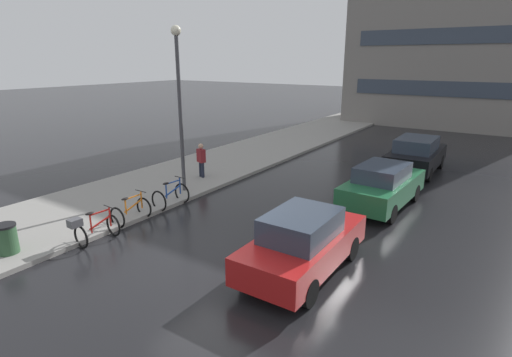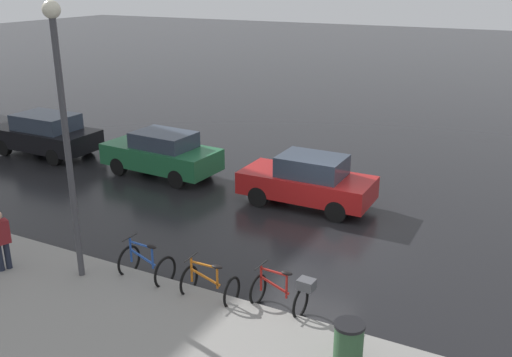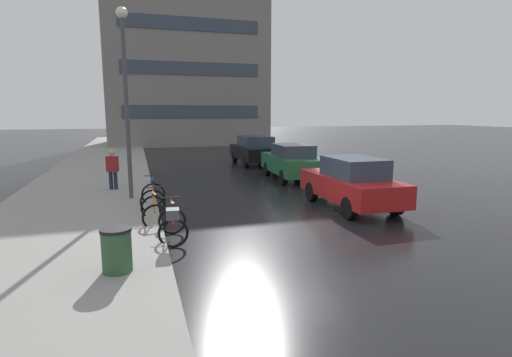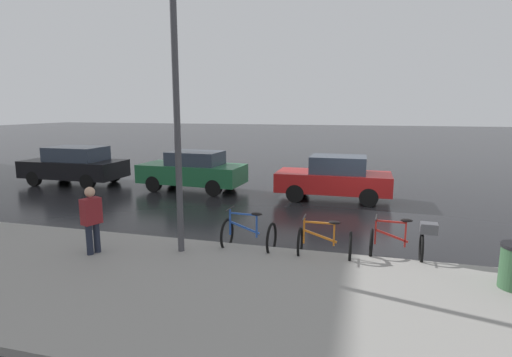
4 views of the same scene
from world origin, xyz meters
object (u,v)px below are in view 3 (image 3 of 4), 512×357
(trash_bin, at_px, (117,253))
(car_red, at_px, (352,183))
(bicycle_second, at_px, (154,211))
(streetlamp, at_px, (125,84))
(bicycle_third, at_px, (153,197))
(car_green, at_px, (292,161))
(pedestrian, at_px, (113,169))
(bicycle_nearest, at_px, (173,222))
(car_black, at_px, (255,150))

(trash_bin, bearing_deg, car_red, 28.09)
(bicycle_second, distance_m, streetlamp, 4.76)
(bicycle_third, xyz_separation_m, car_green, (6.30, 4.20, 0.39))
(pedestrian, xyz_separation_m, trash_bin, (0.46, -8.36, -0.44))
(bicycle_nearest, distance_m, car_green, 9.69)
(car_black, bearing_deg, pedestrian, -138.71)
(car_red, bearing_deg, car_green, 87.53)
(bicycle_nearest, bearing_deg, pedestrian, 103.75)
(bicycle_second, xyz_separation_m, pedestrian, (-1.27, 4.93, 0.53))
(bicycle_third, xyz_separation_m, pedestrian, (-1.31, 3.19, 0.50))
(bicycle_third, relative_size, car_black, 0.27)
(bicycle_nearest, xyz_separation_m, car_black, (5.90, 13.18, 0.35))
(pedestrian, bearing_deg, bicycle_nearest, -76.25)
(streetlamp, bearing_deg, car_black, 50.72)
(bicycle_nearest, relative_size, streetlamp, 0.22)
(bicycle_third, xyz_separation_m, trash_bin, (-0.85, -5.17, 0.06))
(bicycle_second, xyz_separation_m, car_green, (6.34, 5.94, 0.42))
(bicycle_second, xyz_separation_m, car_black, (6.24, 11.53, 0.45))
(car_green, xyz_separation_m, car_black, (-0.10, 5.58, 0.03))
(car_black, xyz_separation_m, pedestrian, (-7.51, -6.59, 0.08))
(pedestrian, bearing_deg, trash_bin, -86.84)
(car_red, bearing_deg, pedestrian, 147.60)
(bicycle_second, height_order, pedestrian, pedestrian)
(pedestrian, distance_m, trash_bin, 8.38)
(pedestrian, relative_size, streetlamp, 0.26)
(bicycle_second, relative_size, bicycle_third, 0.98)
(trash_bin, bearing_deg, streetlamp, 88.38)
(bicycle_nearest, xyz_separation_m, trash_bin, (-1.15, -1.77, -0.02))
(bicycle_nearest, height_order, bicycle_third, bicycle_third)
(bicycle_third, relative_size, pedestrian, 0.73)
(bicycle_nearest, bearing_deg, car_black, 65.89)
(car_black, xyz_separation_m, streetlamp, (-6.86, -8.39, 3.08))
(bicycle_second, distance_m, car_red, 6.11)
(bicycle_nearest, relative_size, pedestrian, 0.84)
(bicycle_third, bearing_deg, car_red, -13.82)
(car_red, height_order, trash_bin, car_red)
(bicycle_second, relative_size, pedestrian, 0.71)
(trash_bin, bearing_deg, bicycle_second, 76.65)
(bicycle_nearest, height_order, bicycle_second, bicycle_nearest)
(bicycle_second, distance_m, car_green, 8.70)
(bicycle_third, height_order, car_green, car_green)
(bicycle_third, relative_size, car_red, 0.29)
(car_green, distance_m, streetlamp, 8.13)
(pedestrian, bearing_deg, car_black, 41.29)
(car_red, height_order, streetlamp, streetlamp)
(bicycle_second, relative_size, streetlamp, 0.18)
(pedestrian, bearing_deg, car_red, -32.40)
(bicycle_second, height_order, streetlamp, streetlamp)
(car_red, bearing_deg, streetlamp, 156.82)
(car_green, bearing_deg, bicycle_third, -146.30)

